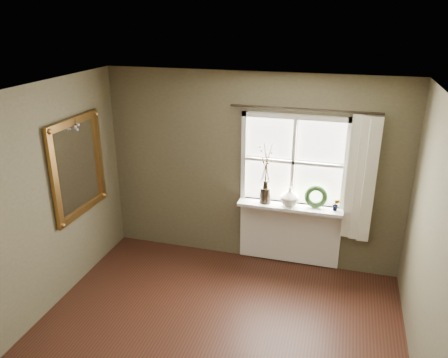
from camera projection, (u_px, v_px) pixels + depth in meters
ceiling at (192, 108)px, 3.31m from camera, size 4.50×4.50×0.00m
wall_back at (252, 169)px, 5.85m from camera, size 4.00×0.10×2.60m
window_frame at (293, 162)px, 5.58m from camera, size 1.36×0.06×1.24m
window_sill at (290, 207)px, 5.69m from camera, size 1.36×0.26×0.04m
window_apron at (289, 233)px, 5.95m from camera, size 1.36×0.04×0.88m
dark_jug at (265, 195)px, 5.73m from camera, size 0.18×0.18×0.21m
cream_vase at (290, 196)px, 5.64m from camera, size 0.27×0.27×0.25m
wreath at (316, 199)px, 5.60m from camera, size 0.31×0.16×0.30m
potted_plant_left at (262, 197)px, 5.75m from camera, size 0.09×0.08×0.15m
potted_plant_right at (336, 205)px, 5.51m from camera, size 0.10×0.09×0.16m
curtain at (361, 180)px, 5.32m from camera, size 0.36×0.12×1.59m
curtain_rod at (304, 109)px, 5.25m from camera, size 1.84×0.03×0.03m
gilt_mirror at (78, 167)px, 5.34m from camera, size 0.10×1.03×1.23m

